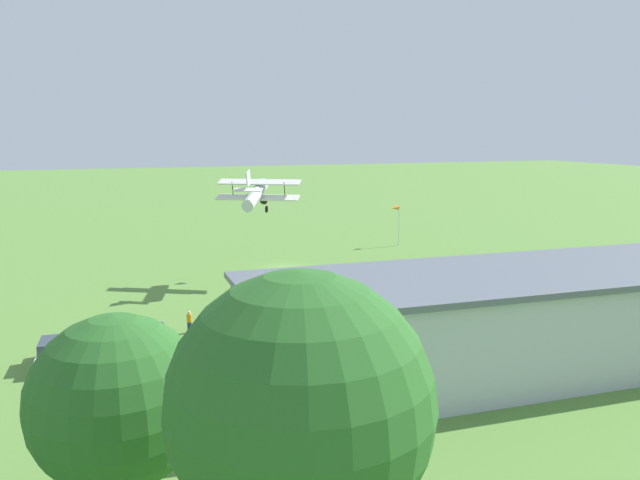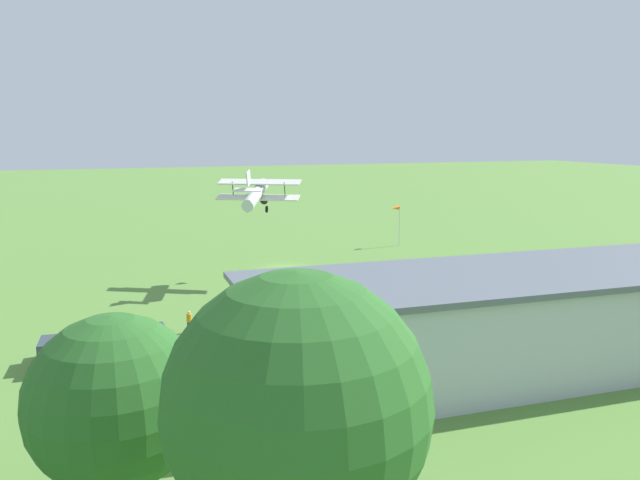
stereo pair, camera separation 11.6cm
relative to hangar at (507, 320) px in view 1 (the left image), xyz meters
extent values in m
plane|color=#568438|center=(4.24, -32.45, -3.05)|extent=(400.00, 400.00, 0.00)
cube|color=#B7BCC6|center=(0.00, 0.02, -0.19)|extent=(32.11, 10.85, 5.72)
cube|color=slate|center=(0.00, 0.02, 2.85)|extent=(32.73, 11.47, 0.35)
cube|color=#384251|center=(-0.13, -5.04, -0.70)|extent=(10.00, 0.42, 4.69)
cylinder|color=silver|center=(8.59, -27.37, 5.40)|extent=(4.09, 6.29, 2.61)
cone|color=black|center=(6.94, -30.44, 4.55)|extent=(1.10, 1.13, 0.92)
cube|color=silver|center=(8.26, -28.00, 5.06)|extent=(7.74, 5.13, 0.48)
cube|color=silver|center=(7.90, -28.66, 6.47)|extent=(7.74, 5.13, 0.48)
cube|color=silver|center=(9.83, -25.09, 7.12)|extent=(0.74, 1.26, 1.52)
cube|color=silver|center=(9.95, -24.87, 6.10)|extent=(2.71, 2.02, 0.29)
cylinder|color=black|center=(7.61, -27.20, 3.98)|extent=(0.43, 0.63, 0.64)
cylinder|color=black|center=(9.28, -28.11, 3.98)|extent=(0.43, 0.63, 0.64)
cylinder|color=#332D28|center=(5.83, -27.12, 5.76)|extent=(0.28, 0.43, 1.52)
cylinder|color=#332D28|center=(10.33, -29.54, 5.76)|extent=(0.28, 0.43, 1.52)
cube|color=#1E6B38|center=(19.82, -10.66, -2.37)|extent=(1.96, 4.27, 0.72)
cube|color=#2D3842|center=(19.82, -10.66, -1.75)|extent=(1.63, 2.43, 0.50)
cylinder|color=black|center=(18.88, -9.31, -2.73)|extent=(0.26, 0.65, 0.64)
cylinder|color=black|center=(20.55, -9.19, -2.73)|extent=(0.26, 0.65, 0.64)
cylinder|color=black|center=(19.08, -12.13, -2.73)|extent=(0.26, 0.65, 0.64)
cylinder|color=black|center=(20.75, -12.02, -2.73)|extent=(0.26, 0.65, 0.64)
cube|color=white|center=(26.05, -9.81, -2.38)|extent=(1.94, 4.31, 0.70)
cube|color=#2D3842|center=(26.05, -9.81, -1.70)|extent=(1.62, 2.45, 0.64)
cylinder|color=black|center=(25.31, -8.33, -2.73)|extent=(0.26, 0.65, 0.64)
cylinder|color=black|center=(26.98, -8.44, -2.73)|extent=(0.26, 0.65, 0.64)
cylinder|color=black|center=(25.12, -11.19, -2.73)|extent=(0.26, 0.65, 0.64)
cylinder|color=black|center=(26.80, -11.30, -2.73)|extent=(0.26, 0.65, 0.64)
cylinder|color=beige|center=(14.56, -12.54, -2.64)|extent=(0.36, 0.36, 0.81)
cylinder|color=#3F3F47|center=(14.56, -12.54, -1.94)|extent=(0.42, 0.42, 0.58)
sphere|color=#D8AD84|center=(14.56, -12.54, -1.55)|extent=(0.22, 0.22, 0.22)
cylinder|color=navy|center=(17.13, -13.56, -2.64)|extent=(0.44, 0.44, 0.82)
cylinder|color=orange|center=(17.13, -13.56, -1.93)|extent=(0.52, 0.52, 0.58)
sphere|color=beige|center=(17.13, -13.56, -1.53)|extent=(0.22, 0.22, 0.22)
cylinder|color=orange|center=(-9.25, -16.29, -2.60)|extent=(0.45, 0.45, 0.90)
cylinder|color=#B23333|center=(-9.25, -16.29, -1.83)|extent=(0.53, 0.53, 0.63)
sphere|color=#9E704C|center=(-9.25, -16.29, -1.39)|extent=(0.24, 0.24, 0.24)
sphere|color=#286023|center=(22.90, 9.51, 2.14)|extent=(6.11, 6.11, 6.11)
sphere|color=#286023|center=(18.78, 17.17, 4.63)|extent=(6.74, 6.74, 6.74)
cylinder|color=silver|center=(-13.25, -40.53, -0.53)|extent=(0.12, 0.12, 5.02)
cone|color=orange|center=(-12.55, -40.53, 1.83)|extent=(1.43, 1.13, 0.60)
camera|label=1|loc=(23.40, 31.36, 11.28)|focal=35.99mm
camera|label=2|loc=(23.29, 31.39, 11.28)|focal=35.99mm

